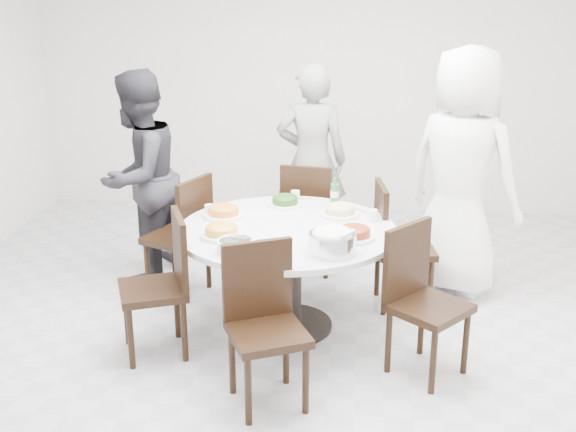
# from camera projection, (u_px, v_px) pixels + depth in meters

# --- Properties ---
(floor) EXTENTS (6.00, 6.00, 0.01)m
(floor) POSITION_uv_depth(u_px,v_px,m) (307.00, 342.00, 4.95)
(floor) COLOR #B9BABF
(floor) RESTS_ON ground
(wall_back) EXTENTS (6.00, 0.01, 2.80)m
(wall_back) POSITION_uv_depth(u_px,v_px,m) (329.00, 77.00, 7.33)
(wall_back) COLOR silver
(wall_back) RESTS_ON ground
(wall_front) EXTENTS (6.00, 0.01, 2.80)m
(wall_front) POSITION_uv_depth(u_px,v_px,m) (218.00, 432.00, 1.67)
(wall_front) COLOR silver
(wall_front) RESTS_ON ground
(dining_table) EXTENTS (1.50, 1.50, 0.75)m
(dining_table) POSITION_uv_depth(u_px,v_px,m) (287.00, 278.00, 5.05)
(dining_table) COLOR silver
(dining_table) RESTS_ON floor
(chair_ne) EXTENTS (0.47, 0.47, 0.95)m
(chair_ne) POSITION_uv_depth(u_px,v_px,m) (405.00, 246.00, 5.37)
(chair_ne) COLOR black
(chair_ne) RESTS_ON floor
(chair_n) EXTENTS (0.48, 0.48, 0.95)m
(chair_n) POSITION_uv_depth(u_px,v_px,m) (311.00, 216.00, 6.03)
(chair_n) COLOR black
(chair_n) RESTS_ON floor
(chair_nw) EXTENTS (0.55, 0.55, 0.95)m
(chair_nw) POSITION_uv_depth(u_px,v_px,m) (177.00, 235.00, 5.60)
(chair_nw) COLOR black
(chair_nw) RESTS_ON floor
(chair_sw) EXTENTS (0.55, 0.55, 0.95)m
(chair_sw) POSITION_uv_depth(u_px,v_px,m) (152.00, 287.00, 4.67)
(chair_sw) COLOR black
(chair_sw) RESTS_ON floor
(chair_s) EXTENTS (0.56, 0.56, 0.95)m
(chair_s) POSITION_uv_depth(u_px,v_px,m) (268.00, 330.00, 4.11)
(chair_s) COLOR black
(chair_s) RESTS_ON floor
(chair_se) EXTENTS (0.59, 0.59, 0.95)m
(chair_se) POSITION_uv_depth(u_px,v_px,m) (430.00, 304.00, 4.43)
(chair_se) COLOR black
(chair_se) RESTS_ON floor
(diner_right) EXTENTS (1.12, 1.05, 1.92)m
(diner_right) POSITION_uv_depth(u_px,v_px,m) (462.00, 172.00, 5.50)
(diner_right) COLOR white
(diner_right) RESTS_ON floor
(diner_middle) EXTENTS (0.62, 0.41, 1.69)m
(diner_middle) POSITION_uv_depth(u_px,v_px,m) (312.00, 161.00, 6.29)
(diner_middle) COLOR black
(diner_middle) RESTS_ON floor
(diner_left) EXTENTS (0.87, 0.99, 1.71)m
(diner_left) POSITION_uv_depth(u_px,v_px,m) (139.00, 177.00, 5.76)
(diner_left) COLOR black
(diner_left) RESTS_ON floor
(dish_greens) EXTENTS (0.25, 0.25, 0.06)m
(dish_greens) POSITION_uv_depth(u_px,v_px,m) (285.00, 202.00, 5.37)
(dish_greens) COLOR white
(dish_greens) RESTS_ON dining_table
(dish_pale) EXTENTS (0.27, 0.27, 0.07)m
(dish_pale) POSITION_uv_depth(u_px,v_px,m) (340.00, 211.00, 5.16)
(dish_pale) COLOR white
(dish_pale) RESTS_ON dining_table
(dish_orange) EXTENTS (0.28, 0.28, 0.08)m
(dish_orange) POSITION_uv_depth(u_px,v_px,m) (224.00, 212.00, 5.14)
(dish_orange) COLOR white
(dish_orange) RESTS_ON dining_table
(dish_redbrown) EXTENTS (0.27, 0.27, 0.07)m
(dish_redbrown) POSITION_uv_depth(u_px,v_px,m) (354.00, 234.00, 4.72)
(dish_redbrown) COLOR white
(dish_redbrown) RESTS_ON dining_table
(dish_tofu) EXTENTS (0.28, 0.28, 0.07)m
(dish_tofu) POSITION_uv_depth(u_px,v_px,m) (221.00, 232.00, 4.75)
(dish_tofu) COLOR white
(dish_tofu) RESTS_ON dining_table
(rice_bowl) EXTENTS (0.30, 0.30, 0.13)m
(rice_bowl) POSITION_uv_depth(u_px,v_px,m) (332.00, 243.00, 4.48)
(rice_bowl) COLOR silver
(rice_bowl) RESTS_ON dining_table
(soup_bowl) EXTENTS (0.25, 0.25, 0.08)m
(soup_bowl) POSITION_uv_depth(u_px,v_px,m) (237.00, 246.00, 4.50)
(soup_bowl) COLOR white
(soup_bowl) RESTS_ON dining_table
(beverage_bottle) EXTENTS (0.06, 0.06, 0.22)m
(beverage_bottle) POSITION_uv_depth(u_px,v_px,m) (335.00, 192.00, 5.36)
(beverage_bottle) COLOR #28662D
(beverage_bottle) RESTS_ON dining_table
(tea_cups) EXTENTS (0.07, 0.07, 0.08)m
(tea_cups) POSITION_uv_depth(u_px,v_px,m) (295.00, 195.00, 5.53)
(tea_cups) COLOR white
(tea_cups) RESTS_ON dining_table
(chopsticks) EXTENTS (0.24, 0.04, 0.01)m
(chopsticks) POSITION_uv_depth(u_px,v_px,m) (298.00, 197.00, 5.58)
(chopsticks) COLOR tan
(chopsticks) RESTS_ON dining_table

